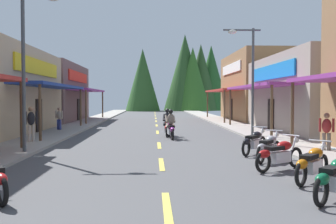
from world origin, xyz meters
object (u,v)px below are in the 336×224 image
object	(u,v)px
motorcycle_parked_right_3	(312,163)
streetlamp_left	(31,49)
motorcycle_parked_right_5	(269,147)
rider_cruising_trailing	(167,125)
motorcycle_parked_right_6	(254,142)
rider_cruising_lead	(171,126)
pedestrian_strolling	(327,130)
streetlamp_right	(247,66)
motorcycle_parked_right_4	(279,154)
pedestrian_browsing	(31,122)
motorcycle_parked_right_2	(335,177)
pedestrian_waiting	(59,118)

from	to	relation	value
motorcycle_parked_right_3	streetlamp_left	bearing A→B (deg)	102.30
motorcycle_parked_right_5	rider_cruising_trailing	xyz separation A→B (m)	(-3.13, 8.84, 0.17)
motorcycle_parked_right_6	rider_cruising_lead	size ratio (longest dim) A/B	0.81
motorcycle_parked_right_5	pedestrian_strolling	world-z (taller)	pedestrian_strolling
streetlamp_left	motorcycle_parked_right_5	size ratio (longest dim) A/B	3.46
pedestrian_strolling	streetlamp_left	bearing A→B (deg)	114.00
streetlamp_right	rider_cruising_lead	size ratio (longest dim) A/B	2.78
motorcycle_parked_right_5	rider_cruising_lead	world-z (taller)	rider_cruising_lead
motorcycle_parked_right_4	pedestrian_strolling	distance (m)	4.62
streetlamp_left	streetlamp_right	world-z (taller)	streetlamp_left
motorcycle_parked_right_5	pedestrian_browsing	world-z (taller)	pedestrian_browsing
motorcycle_parked_right_2	pedestrian_waiting	xyz separation A→B (m)	(-9.89, 17.24, 0.41)
motorcycle_parked_right_3	motorcycle_parked_right_2	bearing A→B (deg)	-144.72
motorcycle_parked_right_2	rider_cruising_lead	bearing A→B (deg)	59.28
motorcycle_parked_right_3	motorcycle_parked_right_5	size ratio (longest dim) A/B	0.92
pedestrian_browsing	pedestrian_waiting	bearing A→B (deg)	151.52
motorcycle_parked_right_6	pedestrian_strolling	world-z (taller)	pedestrian_strolling
streetlamp_right	motorcycle_parked_right_6	distance (m)	7.30
motorcycle_parked_right_6	rider_cruising_trailing	xyz separation A→B (m)	(-3.07, 7.21, 0.17)
motorcycle_parked_right_6	pedestrian_waiting	bearing A→B (deg)	81.93
streetlamp_right	motorcycle_parked_right_5	xyz separation A→B (m)	(-1.20, -7.96, -3.40)
streetlamp_right	pedestrian_strolling	size ratio (longest dim) A/B	3.78
rider_cruising_trailing	pedestrian_waiting	size ratio (longest dim) A/B	1.37
rider_cruising_lead	pedestrian_browsing	world-z (taller)	pedestrian_browsing
streetlamp_left	streetlamp_right	distance (m)	11.47
motorcycle_parked_right_4	rider_cruising_trailing	distance (m)	10.92
streetlamp_right	motorcycle_parked_right_2	bearing A→B (deg)	-95.80
motorcycle_parked_right_3	pedestrian_strolling	distance (m)	5.79
motorcycle_parked_right_4	streetlamp_left	bearing A→B (deg)	123.25
motorcycle_parked_right_5	streetlamp_right	bearing A→B (deg)	28.30
motorcycle_parked_right_5	pedestrian_strolling	bearing A→B (deg)	-20.46
pedestrian_strolling	streetlamp_right	bearing A→B (deg)	39.19
motorcycle_parked_right_4	pedestrian_waiting	world-z (taller)	pedestrian_waiting
streetlamp_right	motorcycle_parked_right_2	size ratio (longest dim) A/B	3.69
motorcycle_parked_right_4	streetlamp_right	bearing A→B (deg)	48.15
motorcycle_parked_right_5	motorcycle_parked_right_6	xyz separation A→B (m)	(-0.07, 1.64, 0.00)
motorcycle_parked_right_2	pedestrian_strolling	size ratio (longest dim) A/B	1.02
motorcycle_parked_right_3	pedestrian_waiting	size ratio (longest dim) A/B	1.04
streetlamp_right	pedestrian_browsing	size ratio (longest dim) A/B	3.36
pedestrian_strolling	motorcycle_parked_right_5	bearing A→B (deg)	147.06
streetlamp_right	motorcycle_parked_right_2	distance (m)	13.51
pedestrian_waiting	pedestrian_strolling	bearing A→B (deg)	-103.22
streetlamp_left	motorcycle_parked_right_3	bearing A→B (deg)	-30.93
motorcycle_parked_right_5	pedestrian_waiting	xyz separation A→B (m)	(-10.01, 12.19, 0.41)
streetlamp_left	rider_cruising_lead	bearing A→B (deg)	45.02
rider_cruising_lead	pedestrian_waiting	size ratio (longest dim) A/B	1.37
motorcycle_parked_right_5	pedestrian_strolling	distance (m)	3.38
pedestrian_browsing	pedestrian_waiting	xyz separation A→B (m)	(-0.39, 6.95, -0.14)
streetlamp_left	pedestrian_strolling	bearing A→B (deg)	-0.42
motorcycle_parked_right_2	rider_cruising_lead	xyz separation A→B (m)	(-2.89, 12.46, 0.17)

